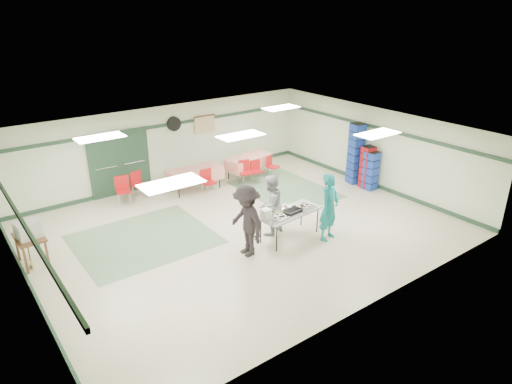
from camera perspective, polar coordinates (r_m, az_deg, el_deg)
floor at (r=12.90m, az=-1.76°, el=-4.48°), size 11.00×11.00×0.00m
ceiling at (r=11.92m, az=-1.92°, el=7.16°), size 11.00×11.00×0.00m
wall_back at (r=16.05m, az=-11.10°, el=5.82°), size 11.00×0.00×11.00m
wall_front at (r=9.35m, az=14.25°, el=-7.06°), size 11.00×0.00×11.00m
wall_left at (r=10.53m, az=-27.34°, el=-5.55°), size 0.00×9.00×9.00m
wall_right at (r=15.95m, az=14.68°, el=5.38°), size 0.00×9.00×9.00m
trim_back at (r=15.84m, az=-11.24°, el=8.21°), size 11.00×0.06×0.10m
baseboard_back at (r=16.44m, az=-10.72°, el=1.49°), size 11.00×0.06×0.12m
trim_left at (r=10.25m, az=-27.87°, el=-2.04°), size 0.06×9.00×0.10m
baseboard_left at (r=11.15m, az=-26.00°, el=-11.40°), size 0.06×9.00×0.12m
trim_right at (r=15.74m, az=14.86°, el=7.80°), size 0.06×9.00×0.10m
baseboard_right at (r=16.34m, az=14.17°, el=1.05°), size 0.06×9.00×0.12m
green_patch_a at (r=12.64m, az=-13.79°, el=-5.76°), size 3.50×3.00×0.01m
green_patch_b at (r=15.53m, az=3.54°, el=0.36°), size 2.50×3.50×0.01m
double_door_left at (r=15.33m, az=-18.30°, el=3.10°), size 0.90×0.06×2.10m
double_door_right at (r=15.62m, az=-15.03°, el=3.84°), size 0.90×0.06×2.10m
door_frame at (r=15.45m, az=-16.64°, el=3.45°), size 2.00×0.03×2.15m
wall_fan at (r=15.94m, az=-10.22°, el=8.38°), size 0.50×0.10×0.50m
scroll_banner at (r=16.54m, az=-6.44°, el=8.39°), size 0.80×0.02×0.60m
serving_table at (r=12.10m, az=4.28°, el=-2.67°), size 1.88×0.92×0.76m
sheet_tray_right at (r=12.34m, az=6.10°, el=-1.94°), size 0.58×0.46×0.02m
sheet_tray_mid at (r=12.12m, az=3.51°, el=-2.32°), size 0.67×0.53×0.02m
sheet_tray_left at (r=11.69m, az=2.44°, el=-3.27°), size 0.66×0.53×0.02m
baking_pan at (r=12.04m, az=4.54°, el=-2.37°), size 0.54×0.37×0.08m
foam_box_stack at (r=11.62m, az=1.25°, el=-2.77°), size 0.25×0.23×0.26m
volunteer_teal at (r=12.09m, az=9.15°, el=-1.88°), size 0.76×0.60×1.84m
volunteer_grey at (r=12.24m, az=1.79°, el=-1.65°), size 0.94×0.81×1.69m
volunteer_dark at (r=11.18m, az=-1.18°, el=-3.64°), size 0.77×1.24×1.85m
dining_table_a at (r=16.48m, az=-0.95°, el=3.83°), size 1.83×1.05×0.77m
dining_table_b at (r=15.38m, az=-7.63°, el=2.23°), size 1.86×0.87×0.77m
chair_a at (r=16.03m, az=0.01°, el=2.93°), size 0.44×0.44×0.78m
chair_b at (r=15.76m, az=-1.39°, el=2.79°), size 0.48×0.48×0.87m
chair_c at (r=16.41m, az=1.93°, el=3.46°), size 0.50×0.50×0.81m
chair_d at (r=15.00m, az=-6.11°, el=1.59°), size 0.41×0.41×0.86m
chair_loose_a at (r=15.09m, az=-14.53°, el=1.20°), size 0.51×0.51×0.90m
chair_loose_b at (r=14.73m, az=-16.32°, el=0.54°), size 0.51×0.51×0.93m
crate_stack_blue_a at (r=16.09m, az=12.35°, el=4.69°), size 0.48×0.48×2.13m
crate_stack_red at (r=15.86m, az=13.72°, el=3.04°), size 0.44×0.44×1.47m
crate_stack_blue_b at (r=15.78m, az=14.17°, el=2.62°), size 0.42×0.42×1.33m
printer_table at (r=12.16m, az=-26.44°, el=-5.40°), size 0.64×0.95×0.74m
office_printer at (r=11.99m, az=-26.63°, el=-4.23°), size 0.58×0.53×0.40m
broom at (r=12.06m, az=-26.75°, el=-5.51°), size 0.06×0.21×1.30m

